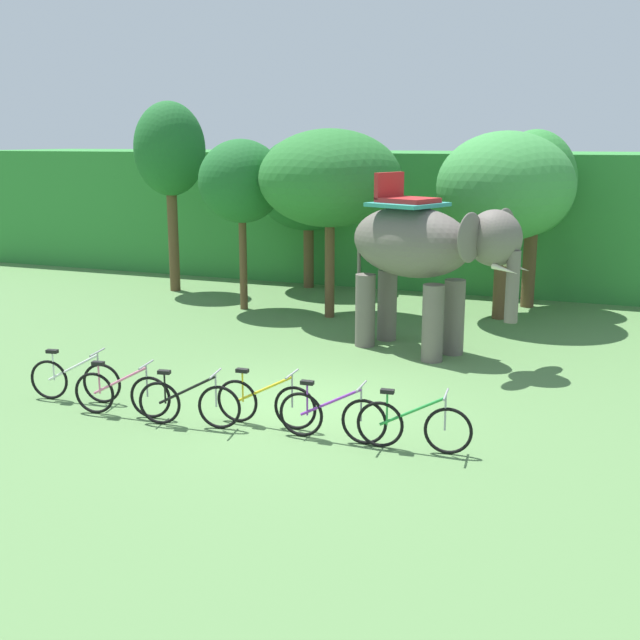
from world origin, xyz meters
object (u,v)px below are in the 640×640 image
(bike_white, at_px, (75,380))
(bike_green, at_px, (413,426))
(tree_far_right, at_px, (534,184))
(bike_yellow, at_px, (266,403))
(tree_right, at_px, (308,184))
(bike_black, at_px, (189,403))
(tree_center, at_px, (170,151))
(tree_far_left, at_px, (505,187))
(tree_center_left, at_px, (330,179))
(tree_left, at_px, (241,182))
(bike_purple, at_px, (332,416))
(elephant, at_px, (423,250))
(bike_pink, at_px, (122,393))

(bike_white, relative_size, bike_green, 0.99)
(tree_far_right, bearing_deg, bike_yellow, -104.17)
(tree_right, height_order, bike_black, tree_right)
(tree_center, bearing_deg, bike_white, -68.20)
(bike_white, bearing_deg, bike_black, -8.60)
(tree_right, bearing_deg, tree_far_left, -20.34)
(tree_right, relative_size, tree_center_left, 0.97)
(tree_left, relative_size, tree_right, 0.98)
(tree_left, distance_m, bike_purple, 10.23)
(tree_left, distance_m, bike_white, 8.54)
(tree_center_left, height_order, bike_white, tree_center_left)
(elephant, height_order, bike_pink, elephant)
(tree_right, distance_m, tree_center_left, 4.22)
(bike_pink, xyz_separation_m, bike_purple, (3.60, 0.22, 0.00))
(bike_white, distance_m, bike_yellow, 3.61)
(bike_purple, bearing_deg, tree_center, 131.67)
(bike_black, bearing_deg, bike_pink, 178.37)
(tree_right, height_order, elephant, tree_right)
(bike_purple, bearing_deg, elephant, 89.86)
(tree_far_right, bearing_deg, tree_center, -172.09)
(tree_left, xyz_separation_m, elephant, (5.53, -2.64, -1.17))
(tree_left, bearing_deg, tree_right, 83.08)
(elephant, distance_m, bike_pink, 6.96)
(bike_yellow, bearing_deg, bike_purple, -9.89)
(tree_center, relative_size, bike_pink, 3.26)
(bike_purple, bearing_deg, bike_white, 178.60)
(bike_pink, relative_size, bike_yellow, 0.99)
(tree_center_left, distance_m, tree_far_left, 4.32)
(tree_far_left, bearing_deg, tree_center_left, -161.24)
(tree_center_left, height_order, bike_green, tree_center_left)
(tree_center, xyz_separation_m, bike_purple, (8.65, -9.71, -3.74))
(tree_center_left, height_order, bike_pink, tree_center_left)
(bike_pink, bearing_deg, tree_far_right, 65.56)
(tree_center_left, bearing_deg, bike_green, -61.70)
(tree_center_left, height_order, elephant, tree_center_left)
(elephant, relative_size, bike_white, 2.48)
(tree_center, relative_size, bike_white, 3.27)
(tree_center, height_order, bike_white, tree_center)
(tree_right, xyz_separation_m, bike_purple, (5.08, -11.66, -2.77))
(elephant, distance_m, bike_green, 5.82)
(tree_left, distance_m, bike_black, 9.42)
(tree_center_left, relative_size, bike_purple, 2.76)
(bike_black, bearing_deg, tree_right, 103.06)
(tree_center, bearing_deg, bike_green, -44.32)
(tree_left, xyz_separation_m, bike_pink, (1.91, -8.30, -2.99))
(tree_far_right, xyz_separation_m, bike_green, (-0.31, -11.08, -2.91))
(tree_left, relative_size, tree_far_right, 0.95)
(tree_far_left, height_order, bike_purple, tree_far_left)
(bike_pink, bearing_deg, bike_green, 3.23)
(tree_left, xyz_separation_m, tree_far_right, (7.07, 3.05, -0.08))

